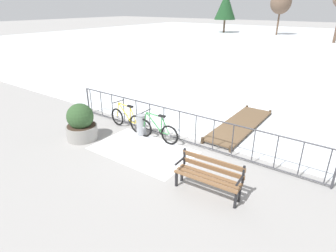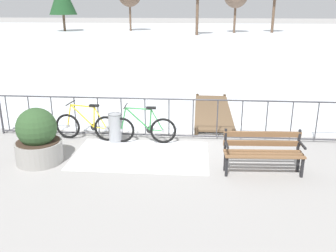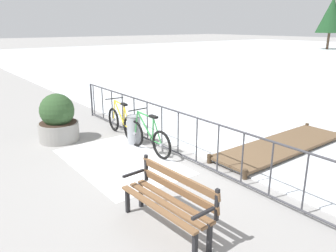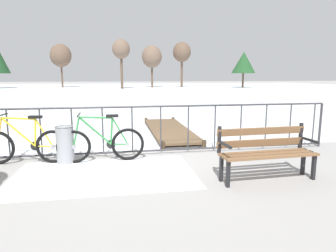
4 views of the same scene
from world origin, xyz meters
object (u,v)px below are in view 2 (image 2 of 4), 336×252
object	(u,v)px
bicycle_near_railing	(142,129)
park_bench	(263,149)
bicycle_second	(87,126)
planter_with_shrub	(38,138)
trash_bin	(115,127)

from	to	relation	value
bicycle_near_railing	park_bench	bearing A→B (deg)	-28.27
bicycle_second	planter_with_shrub	distance (m)	1.62
bicycle_near_railing	planter_with_shrub	bearing A→B (deg)	-147.07
bicycle_second	park_bench	world-z (taller)	bicycle_second
bicycle_near_railing	bicycle_second	xyz separation A→B (m)	(-1.45, 0.12, 0.00)
bicycle_near_railing	trash_bin	size ratio (longest dim) A/B	2.34
park_bench	planter_with_shrub	distance (m)	4.82
bicycle_second	park_bench	xyz separation A→B (m)	(4.17, -1.58, 0.14)
bicycle_near_railing	bicycle_second	size ratio (longest dim) A/B	1.00
planter_with_shrub	trash_bin	bearing A→B (deg)	45.21
bicycle_near_railing	bicycle_second	bearing A→B (deg)	175.33
park_bench	bicycle_near_railing	bearing A→B (deg)	151.73
bicycle_second	park_bench	distance (m)	4.46
park_bench	planter_with_shrub	xyz separation A→B (m)	(-4.82, 0.11, 0.05)
park_bench	trash_bin	bearing A→B (deg)	156.10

